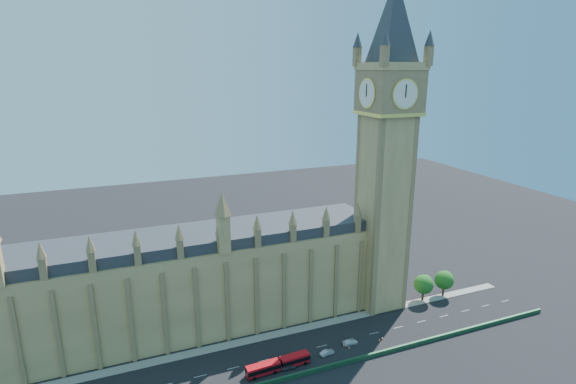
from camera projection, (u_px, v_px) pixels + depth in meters
name	position (u px, v px, depth m)	size (l,w,h in m)	color
ground	(279.00, 357.00, 113.58)	(400.00, 400.00, 0.00)	black
palace_westminster	(163.00, 286.00, 120.61)	(120.00, 20.00, 28.00)	#9B814B
elizabeth_tower	(388.00, 127.00, 125.18)	(20.59, 20.59, 105.00)	#9B814B
bridge_parapet	(293.00, 376.00, 105.37)	(160.00, 0.60, 1.20)	#1E4C2D
kerb_north	(267.00, 336.00, 122.06)	(160.00, 3.00, 0.16)	gray
tree_east_near	(424.00, 284.00, 139.81)	(6.00, 6.00, 8.50)	#382619
tree_east_far	(445.00, 279.00, 142.68)	(6.00, 6.00, 8.50)	#382619
red_bus	(278.00, 365.00, 108.25)	(16.30, 3.31, 2.75)	red
car_grey	(288.00, 367.00, 108.74)	(1.56, 3.88, 1.32)	#404247
car_silver	(327.00, 352.00, 114.18)	(1.34, 3.85, 1.27)	#ACAFB4
car_white	(350.00, 342.00, 118.49)	(1.71, 4.21, 1.22)	white
cone_a	(380.00, 340.00, 119.86)	(0.60, 0.60, 0.73)	black
cone_b	(382.00, 338.00, 120.65)	(0.63, 0.63, 0.76)	black
cone_c	(344.00, 345.00, 117.52)	(0.61, 0.61, 0.74)	black
cone_d	(349.00, 348.00, 116.57)	(0.49, 0.49, 0.72)	black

